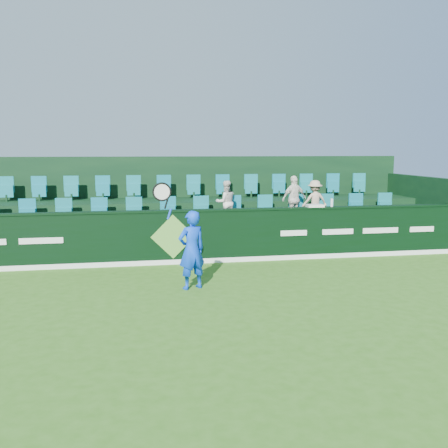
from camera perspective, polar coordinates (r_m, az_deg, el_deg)
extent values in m
plane|color=#336919|center=(8.75, -3.82, -10.38)|extent=(60.00, 60.00, 0.00)
cube|color=black|center=(12.46, -5.88, -1.59)|extent=(16.00, 0.20, 1.30)
cube|color=black|center=(12.35, -5.93, 1.49)|extent=(16.00, 0.24, 0.05)
cube|color=white|center=(12.47, -5.80, -4.35)|extent=(16.00, 0.02, 0.12)
cube|color=#5E9C38|center=(12.33, -5.85, -1.46)|extent=(1.10, 0.02, 1.10)
cube|color=white|center=(12.50, -20.17, -1.81)|extent=(1.00, 0.01, 0.14)
cube|color=white|center=(12.93, 7.98, -1.03)|extent=(0.70, 0.01, 0.14)
cube|color=white|center=(13.35, 12.88, -0.86)|extent=(0.85, 0.01, 0.14)
cube|color=white|center=(13.86, 17.45, -0.70)|extent=(1.00, 0.01, 0.14)
cube|color=white|center=(14.46, 21.68, -0.55)|extent=(0.70, 0.01, 0.14)
cube|color=black|center=(13.58, -6.22, -1.82)|extent=(16.00, 2.00, 0.80)
cube|color=black|center=(15.41, -6.72, 0.35)|extent=(16.00, 1.80, 1.30)
cube|color=black|center=(16.33, -6.97, 3.10)|extent=(16.00, 0.20, 2.60)
cube|color=black|center=(16.82, 21.45, 1.70)|extent=(0.20, 4.00, 2.00)
cube|color=#147179|center=(13.87, -6.38, 1.32)|extent=(13.50, 0.50, 0.60)
cube|color=#147179|center=(15.60, -6.85, 3.96)|extent=(13.50, 0.50, 0.60)
imported|color=blue|center=(10.16, -3.72, -2.99)|extent=(0.69, 0.58, 1.61)
cylinder|color=#143FBF|center=(9.90, -6.26, 1.15)|extent=(0.11, 0.04, 0.22)
cylinder|color=black|center=(9.87, -6.62, 2.29)|extent=(0.09, 0.03, 0.20)
torus|color=black|center=(9.84, -7.11, 3.67)|extent=(0.47, 0.04, 0.47)
cylinder|color=silver|center=(9.84, -7.11, 3.67)|extent=(0.39, 0.01, 0.39)
imported|color=silver|center=(13.65, 0.21, 2.50)|extent=(0.63, 0.52, 1.19)
imported|color=white|center=(14.12, 8.01, 2.86)|extent=(0.82, 0.52, 1.31)
imported|color=tan|center=(14.32, 10.32, 2.61)|extent=(0.77, 0.46, 1.17)
cube|color=silver|center=(13.14, 10.36, 2.07)|extent=(0.43, 0.28, 0.06)
cylinder|color=silver|center=(13.30, 12.22, 2.41)|extent=(0.07, 0.07, 0.21)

